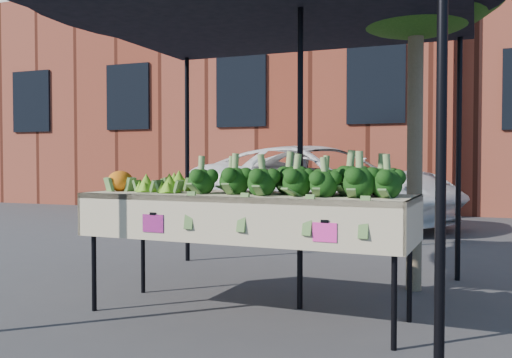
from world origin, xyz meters
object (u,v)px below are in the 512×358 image
Objects in this scene: canopy at (261,132)px; street_tree at (416,68)px; vehicle at (319,82)px; table at (246,255)px.

canopy is 1.53m from street_tree.
vehicle reaches higher than canopy.
table is 0.77× the size of canopy.
canopy is 0.62× the size of vehicle.
vehicle is (-1.00, 5.51, 1.17)m from canopy.
vehicle reaches higher than table.
canopy is at bearing 96.08° from table.
street_tree is at bearing 51.19° from table.
vehicle reaches higher than street_tree.
street_tree reaches higher than canopy.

